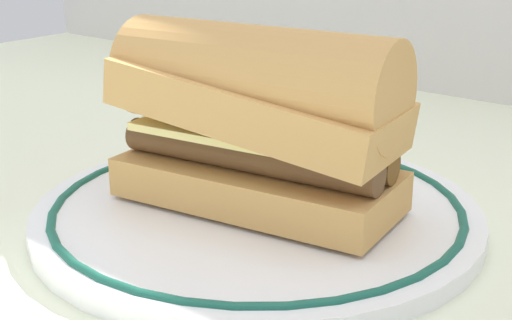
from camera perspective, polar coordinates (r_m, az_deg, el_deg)
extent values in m
plane|color=silver|center=(0.50, 1.71, -5.23)|extent=(1.50, 1.50, 0.00)
cylinder|color=white|center=(0.51, 0.00, -4.15)|extent=(0.30, 0.30, 0.01)
torus|color=#195947|center=(0.51, 0.00, -3.52)|extent=(0.28, 0.28, 0.01)
cube|color=tan|center=(0.50, 0.00, -1.84)|extent=(0.20, 0.11, 0.03)
cylinder|color=brown|center=(0.48, -0.71, 0.42)|extent=(0.18, 0.05, 0.02)
cylinder|color=brown|center=(0.50, 0.69, 1.15)|extent=(0.18, 0.05, 0.02)
cube|color=#EAD67A|center=(0.49, 0.00, 2.31)|extent=(0.16, 0.10, 0.01)
cube|color=tan|center=(0.49, 0.00, 4.29)|extent=(0.20, 0.11, 0.05)
cylinder|color=tan|center=(0.48, 0.00, 6.02)|extent=(0.19, 0.09, 0.07)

